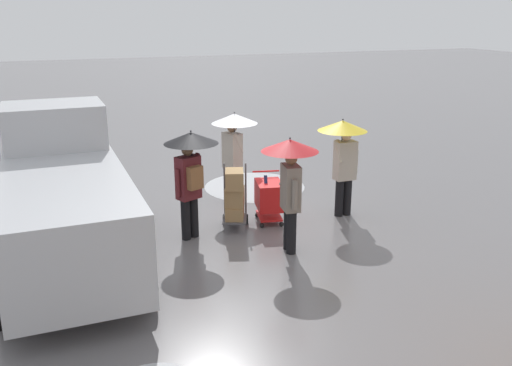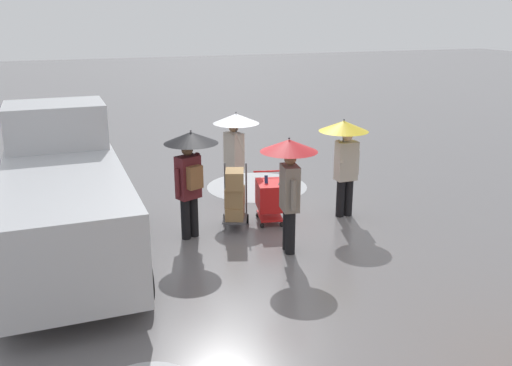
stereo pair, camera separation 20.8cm
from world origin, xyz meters
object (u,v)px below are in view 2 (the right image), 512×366
(hand_dolly_boxes, at_px, (235,196))
(pedestrian_black_side, at_px, (190,160))
(pedestrian_far_side, at_px, (289,169))
(shopping_cart_vendor, at_px, (270,197))
(pedestrian_pink_side, at_px, (345,145))
(pedestrian_white_side, at_px, (235,136))
(cargo_van_parked_right, at_px, (65,199))

(hand_dolly_boxes, relative_size, pedestrian_black_side, 0.61)
(pedestrian_black_side, distance_m, pedestrian_far_side, 1.96)
(shopping_cart_vendor, distance_m, pedestrian_pink_side, 1.91)
(shopping_cart_vendor, distance_m, pedestrian_black_side, 2.01)
(hand_dolly_boxes, xyz_separation_m, pedestrian_far_side, (-0.59, 1.38, 0.88))
(hand_dolly_boxes, relative_size, pedestrian_far_side, 0.61)
(pedestrian_black_side, xyz_separation_m, pedestrian_white_side, (-1.43, -1.65, 0.01))
(hand_dolly_boxes, relative_size, pedestrian_white_side, 0.61)
(pedestrian_pink_side, distance_m, pedestrian_far_side, 2.21)
(pedestrian_black_side, bearing_deg, pedestrian_far_side, 140.84)
(cargo_van_parked_right, relative_size, pedestrian_pink_side, 2.50)
(cargo_van_parked_right, relative_size, hand_dolly_boxes, 4.08)
(cargo_van_parked_right, height_order, pedestrian_white_side, cargo_van_parked_right)
(hand_dolly_boxes, height_order, pedestrian_black_side, pedestrian_black_side)
(pedestrian_white_side, bearing_deg, pedestrian_pink_side, 139.66)
(cargo_van_parked_right, height_order, shopping_cart_vendor, cargo_van_parked_right)
(cargo_van_parked_right, bearing_deg, shopping_cart_vendor, -171.74)
(hand_dolly_boxes, xyz_separation_m, pedestrian_black_side, (0.93, 0.14, 0.86))
(hand_dolly_boxes, bearing_deg, pedestrian_pink_side, 177.52)
(shopping_cart_vendor, distance_m, pedestrian_white_side, 1.77)
(pedestrian_pink_side, bearing_deg, pedestrian_far_side, 35.05)
(cargo_van_parked_right, distance_m, pedestrian_white_side, 4.28)
(cargo_van_parked_right, distance_m, pedestrian_far_side, 3.96)
(shopping_cart_vendor, height_order, pedestrian_pink_side, pedestrian_pink_side)
(cargo_van_parked_right, relative_size, pedestrian_far_side, 2.50)
(hand_dolly_boxes, bearing_deg, shopping_cart_vendor, -173.41)
(shopping_cart_vendor, xyz_separation_m, pedestrian_white_side, (0.29, -1.42, 1.02))
(pedestrian_pink_side, relative_size, pedestrian_far_side, 1.00)
(pedestrian_pink_side, relative_size, pedestrian_black_side, 1.00)
(cargo_van_parked_right, bearing_deg, pedestrian_white_side, -151.86)
(pedestrian_white_side, bearing_deg, pedestrian_black_side, 48.99)
(cargo_van_parked_right, distance_m, hand_dolly_boxes, 3.32)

